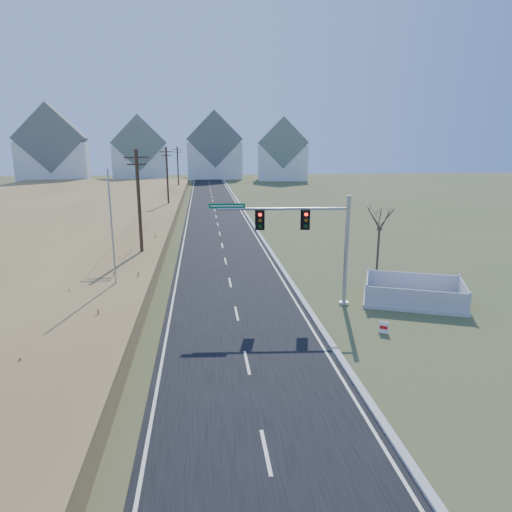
{
  "coord_description": "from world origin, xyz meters",
  "views": [
    {
      "loc": [
        -1.74,
        -20.15,
        9.29
      ],
      "look_at": [
        1.09,
        3.85,
        3.4
      ],
      "focal_mm": 32.0,
      "sensor_mm": 36.0,
      "label": 1
    }
  ],
  "objects_px": {
    "traffic_signal_mast": "(315,238)",
    "flagpole": "(114,252)",
    "open_sign": "(384,327)",
    "bare_tree": "(380,217)",
    "fence_enclosure": "(413,297)"
  },
  "relations": [
    {
      "from": "traffic_signal_mast",
      "to": "bare_tree",
      "type": "distance_m",
      "value": 7.9
    },
    {
      "from": "open_sign",
      "to": "bare_tree",
      "type": "xyz_separation_m",
      "value": [
        3.41,
        9.78,
        4.07
      ]
    },
    {
      "from": "open_sign",
      "to": "flagpole",
      "type": "distance_m",
      "value": 15.74
    },
    {
      "from": "traffic_signal_mast",
      "to": "open_sign",
      "type": "bearing_deg",
      "value": -56.45
    },
    {
      "from": "flagpole",
      "to": "bare_tree",
      "type": "distance_m",
      "value": 18.0
    },
    {
      "from": "flagpole",
      "to": "open_sign",
      "type": "bearing_deg",
      "value": -23.55
    },
    {
      "from": "traffic_signal_mast",
      "to": "flagpole",
      "type": "relative_size",
      "value": 1.02
    },
    {
      "from": "bare_tree",
      "to": "traffic_signal_mast",
      "type": "bearing_deg",
      "value": -138.6
    },
    {
      "from": "fence_enclosure",
      "to": "bare_tree",
      "type": "xyz_separation_m",
      "value": [
        -0.25,
        5.37,
        4.12
      ]
    },
    {
      "from": "traffic_signal_mast",
      "to": "flagpole",
      "type": "bearing_deg",
      "value": 176.68
    },
    {
      "from": "traffic_signal_mast",
      "to": "flagpole",
      "type": "height_order",
      "value": "flagpole"
    },
    {
      "from": "bare_tree",
      "to": "fence_enclosure",
      "type": "bearing_deg",
      "value": -87.31
    },
    {
      "from": "flagpole",
      "to": "bare_tree",
      "type": "relative_size",
      "value": 1.47
    },
    {
      "from": "fence_enclosure",
      "to": "bare_tree",
      "type": "height_order",
      "value": "bare_tree"
    },
    {
      "from": "open_sign",
      "to": "flagpole",
      "type": "xyz_separation_m",
      "value": [
        -14.19,
        6.19,
        2.87
      ]
    }
  ]
}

